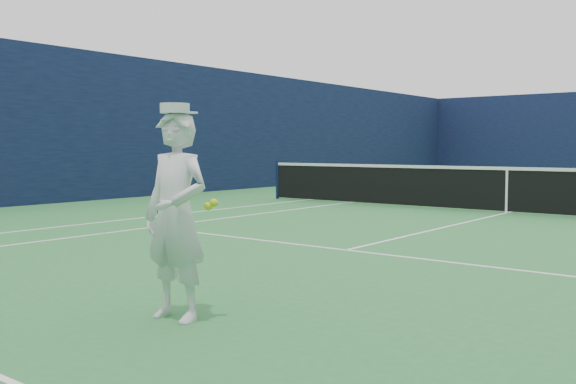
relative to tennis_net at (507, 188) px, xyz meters
The scene contains 5 objects.
ground 0.55m from the tennis_net, ahead, with size 80.00×80.00×0.00m, color #2B7136.
court_markings 0.55m from the tennis_net, ahead, with size 11.03×23.83×0.01m.
windscreen_fence 1.45m from the tennis_net, ahead, with size 20.12×36.12×4.00m.
tennis_net is the anchor object (origin of this frame).
tennis_player 10.31m from the tennis_net, 85.42° to the right, with size 0.78×0.47×1.79m.
Camera 1 is at (4.78, -13.85, 1.43)m, focal length 40.00 mm.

